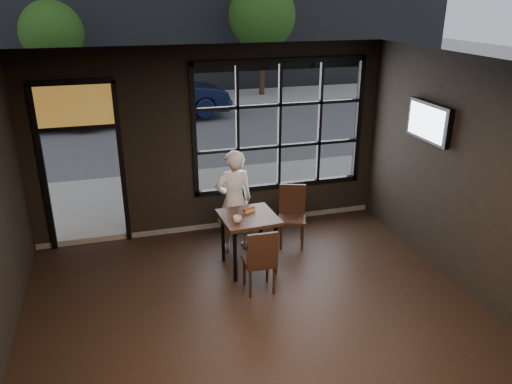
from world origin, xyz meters
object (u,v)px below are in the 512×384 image
object	(u,v)px
man	(234,201)
navy_car	(161,95)
chair_near	(259,259)
cafe_table	(249,242)

from	to	relation	value
man	navy_car	world-z (taller)	man
navy_car	chair_near	bearing A→B (deg)	174.46
cafe_table	chair_near	distance (m)	0.65
cafe_table	chair_near	size ratio (longest dim) A/B	0.89
chair_near	cafe_table	bearing A→B (deg)	-91.12
cafe_table	man	distance (m)	0.78
chair_near	navy_car	distance (m)	10.75
chair_near	man	bearing A→B (deg)	-87.32
chair_near	man	distance (m)	1.35
cafe_table	man	world-z (taller)	man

